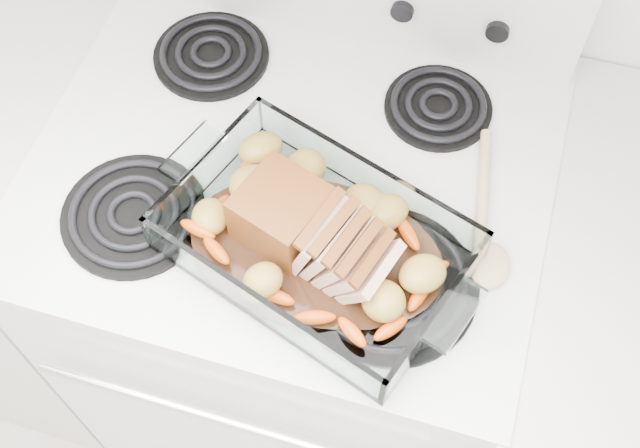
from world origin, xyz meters
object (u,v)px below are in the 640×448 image
(pork_roast, at_px, (300,231))
(counter_right, at_px, (633,385))
(baking_dish, at_px, (316,246))
(counter_left, at_px, (3,214))
(electric_range, at_px, (299,290))

(pork_roast, bearing_deg, counter_right, 33.60)
(baking_dish, bearing_deg, counter_left, -172.01)
(counter_left, height_order, pork_roast, pork_roast)
(pork_roast, bearing_deg, counter_left, -171.42)
(counter_right, bearing_deg, electric_range, 179.90)
(counter_left, distance_m, baking_dish, 0.91)
(counter_right, distance_m, baking_dish, 0.78)
(counter_right, height_order, pork_roast, pork_roast)
(electric_range, height_order, counter_left, electric_range)
(counter_right, bearing_deg, counter_left, 180.00)
(counter_right, xyz_separation_m, baking_dish, (-0.58, -0.15, 0.50))
(baking_dish, bearing_deg, counter_right, 33.17)
(electric_range, distance_m, pork_roast, 0.54)
(electric_range, height_order, counter_right, electric_range)
(baking_dish, bearing_deg, pork_roast, -160.92)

